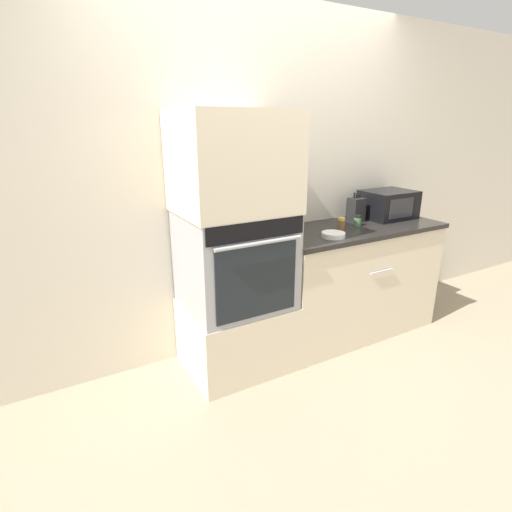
{
  "coord_description": "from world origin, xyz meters",
  "views": [
    {
      "loc": [
        -1.48,
        -1.97,
        1.68
      ],
      "look_at": [
        -0.24,
        0.21,
        0.84
      ],
      "focal_mm": 28.0,
      "sensor_mm": 36.0,
      "label": 1
    }
  ],
  "objects_px": {
    "wall_oven": "(235,260)",
    "condiment_jar_near": "(284,221)",
    "bowl": "(333,235)",
    "condiment_jar_mid": "(341,224)",
    "condiment_jar_far": "(358,221)",
    "microwave": "(388,204)",
    "knife_block": "(356,210)"
  },
  "relations": [
    {
      "from": "wall_oven",
      "to": "condiment_jar_near",
      "type": "relative_size",
      "value": 6.63
    },
    {
      "from": "condiment_jar_near",
      "to": "bowl",
      "type": "bearing_deg",
      "value": -69.35
    },
    {
      "from": "microwave",
      "to": "condiment_jar_far",
      "type": "height_order",
      "value": "microwave"
    },
    {
      "from": "bowl",
      "to": "condiment_jar_mid",
      "type": "xyz_separation_m",
      "value": [
        0.19,
        0.13,
        0.03
      ]
    },
    {
      "from": "condiment_jar_near",
      "to": "condiment_jar_far",
      "type": "height_order",
      "value": "condiment_jar_near"
    },
    {
      "from": "condiment_jar_far",
      "to": "bowl",
      "type": "bearing_deg",
      "value": -156.51
    },
    {
      "from": "microwave",
      "to": "condiment_jar_near",
      "type": "height_order",
      "value": "microwave"
    },
    {
      "from": "condiment_jar_near",
      "to": "condiment_jar_far",
      "type": "relative_size",
      "value": 1.23
    },
    {
      "from": "condiment_jar_near",
      "to": "condiment_jar_mid",
      "type": "xyz_separation_m",
      "value": [
        0.34,
        -0.27,
        -0.0
      ]
    },
    {
      "from": "knife_block",
      "to": "bowl",
      "type": "height_order",
      "value": "knife_block"
    },
    {
      "from": "microwave",
      "to": "condiment_jar_far",
      "type": "distance_m",
      "value": 0.43
    },
    {
      "from": "condiment_jar_near",
      "to": "condiment_jar_mid",
      "type": "distance_m",
      "value": 0.44
    },
    {
      "from": "bowl",
      "to": "condiment_jar_near",
      "type": "relative_size",
      "value": 1.63
    },
    {
      "from": "microwave",
      "to": "bowl",
      "type": "bearing_deg",
      "value": -162.51
    },
    {
      "from": "bowl",
      "to": "condiment_jar_far",
      "type": "bearing_deg",
      "value": 23.49
    },
    {
      "from": "bowl",
      "to": "condiment_jar_near",
      "type": "xyz_separation_m",
      "value": [
        -0.15,
        0.41,
        0.03
      ]
    },
    {
      "from": "knife_block",
      "to": "condiment_jar_far",
      "type": "relative_size",
      "value": 2.83
    },
    {
      "from": "condiment_jar_near",
      "to": "condiment_jar_mid",
      "type": "bearing_deg",
      "value": -38.46
    },
    {
      "from": "microwave",
      "to": "condiment_jar_near",
      "type": "distance_m",
      "value": 0.97
    },
    {
      "from": "knife_block",
      "to": "condiment_jar_far",
      "type": "bearing_deg",
      "value": -126.12
    },
    {
      "from": "bowl",
      "to": "condiment_jar_far",
      "type": "relative_size",
      "value": 2.0
    },
    {
      "from": "wall_oven",
      "to": "condiment_jar_mid",
      "type": "height_order",
      "value": "wall_oven"
    },
    {
      "from": "wall_oven",
      "to": "microwave",
      "type": "xyz_separation_m",
      "value": [
        1.5,
        0.09,
        0.22
      ]
    },
    {
      "from": "knife_block",
      "to": "condiment_jar_near",
      "type": "bearing_deg",
      "value": 169.78
    },
    {
      "from": "condiment_jar_far",
      "to": "condiment_jar_mid",
      "type": "bearing_deg",
      "value": -170.15
    },
    {
      "from": "wall_oven",
      "to": "microwave",
      "type": "bearing_deg",
      "value": 3.28
    },
    {
      "from": "condiment_jar_mid",
      "to": "knife_block",
      "type": "bearing_deg",
      "value": 28.89
    },
    {
      "from": "wall_oven",
      "to": "knife_block",
      "type": "distance_m",
      "value": 1.2
    },
    {
      "from": "microwave",
      "to": "knife_block",
      "type": "distance_m",
      "value": 0.33
    },
    {
      "from": "knife_block",
      "to": "condiment_jar_far",
      "type": "distance_m",
      "value": 0.16
    },
    {
      "from": "wall_oven",
      "to": "condiment_jar_mid",
      "type": "relative_size",
      "value": 7.25
    },
    {
      "from": "microwave",
      "to": "condiment_jar_far",
      "type": "xyz_separation_m",
      "value": [
        -0.42,
        -0.08,
        -0.08
      ]
    }
  ]
}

